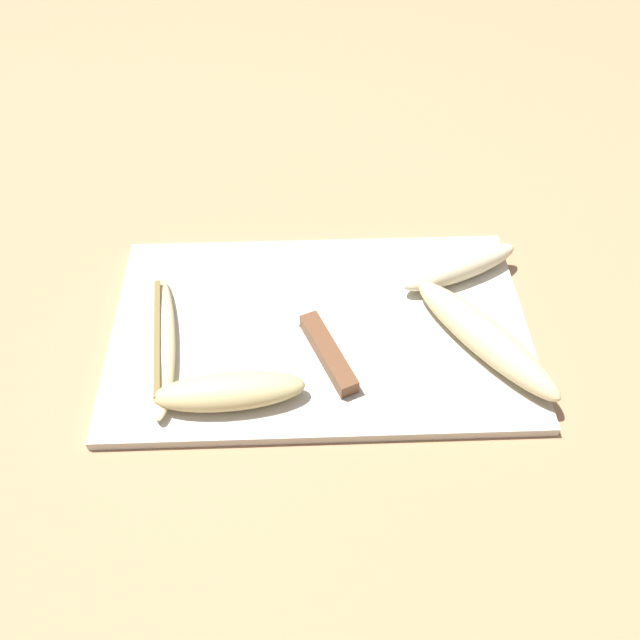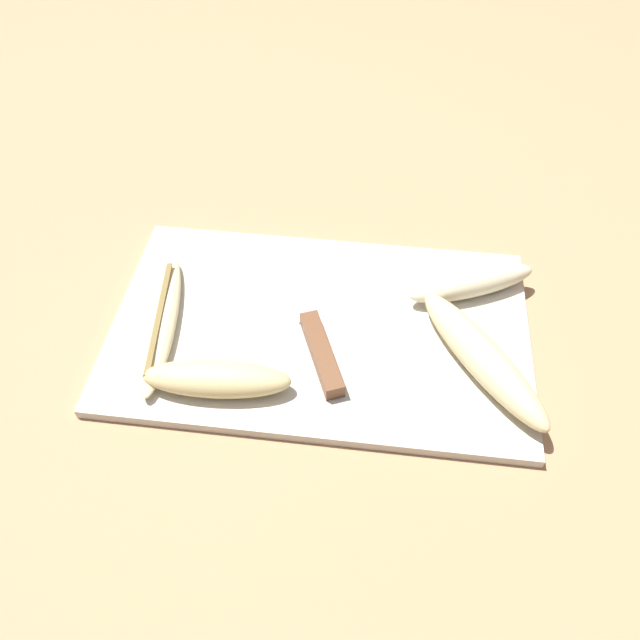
# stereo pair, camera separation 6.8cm
# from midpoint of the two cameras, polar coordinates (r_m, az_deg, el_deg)

# --- Properties ---
(ground_plane) EXTENTS (4.00, 4.00, 0.00)m
(ground_plane) POSITION_cam_midpoint_polar(r_m,az_deg,el_deg) (0.70, 2.79, -1.33)
(ground_plane) COLOR tan
(cutting_board) EXTENTS (0.46, 0.28, 0.01)m
(cutting_board) POSITION_cam_midpoint_polar(r_m,az_deg,el_deg) (0.70, 2.81, -1.02)
(cutting_board) COLOR beige
(cutting_board) RESTS_ON ground_plane
(knife) EXTENTS (0.10, 0.21, 0.02)m
(knife) POSITION_cam_midpoint_polar(r_m,az_deg,el_deg) (0.67, 2.64, -2.13)
(knife) COLOR brown
(knife) RESTS_ON cutting_board
(banana_bright_far) EXTENTS (0.15, 0.09, 0.03)m
(banana_bright_far) POSITION_cam_midpoint_polar(r_m,az_deg,el_deg) (0.74, 16.31, 3.13)
(banana_bright_far) COLOR beige
(banana_bright_far) RESTS_ON cutting_board
(banana_soft_right) EXTENTS (0.06, 0.20, 0.02)m
(banana_soft_right) POSITION_cam_midpoint_polar(r_m,az_deg,el_deg) (0.69, -11.66, -0.35)
(banana_soft_right) COLOR beige
(banana_soft_right) RESTS_ON cutting_board
(banana_spotted_left) EXTENTS (0.15, 0.05, 0.03)m
(banana_spotted_left) POSITION_cam_midpoint_polar(r_m,az_deg,el_deg) (0.63, -6.39, -5.56)
(banana_spotted_left) COLOR #DBC684
(banana_spotted_left) RESTS_ON cutting_board
(banana_ripe_center) EXTENTS (0.15, 0.19, 0.04)m
(banana_ripe_center) POSITION_cam_midpoint_polar(r_m,az_deg,el_deg) (0.67, 17.50, -3.48)
(banana_ripe_center) COLOR beige
(banana_ripe_center) RESTS_ON cutting_board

